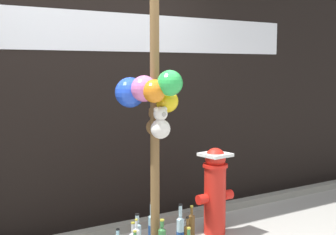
{
  "coord_description": "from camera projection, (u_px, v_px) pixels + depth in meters",
  "views": [
    {
      "loc": [
        -1.8,
        -2.83,
        1.62
      ],
      "look_at": [
        0.23,
        0.44,
        1.2
      ],
      "focal_mm": 49.67,
      "sensor_mm": 36.0,
      "label": 1
    }
  ],
  "objects": [
    {
      "name": "memorial_post",
      "position": [
        152.0,
        69.0,
        3.72
      ],
      "size": [
        0.56,
        0.56,
        2.96
      ],
      "color": "brown",
      "rests_on": "ground_plane"
    },
    {
      "name": "bottle_9",
      "position": [
        151.0,
        229.0,
        4.2
      ],
      "size": [
        0.06,
        0.06,
        0.4
      ],
      "color": "#93CCE0",
      "rests_on": "ground_plane"
    },
    {
      "name": "bottle_4",
      "position": [
        192.0,
        230.0,
        4.16
      ],
      "size": [
        0.06,
        0.06,
        0.39
      ],
      "color": "brown",
      "rests_on": "ground_plane"
    },
    {
      "name": "fire_hydrant",
      "position": [
        215.0,
        189.0,
        4.49
      ],
      "size": [
        0.4,
        0.28,
        0.85
      ],
      "color": "red",
      "rests_on": "ground_plane"
    },
    {
      "name": "bottle_7",
      "position": [
        180.0,
        232.0,
        4.12
      ],
      "size": [
        0.07,
        0.07,
        0.41
      ],
      "color": "#B2DBEA",
      "rests_on": "ground_plane"
    },
    {
      "name": "curb_strip",
      "position": [
        107.0,
        230.0,
        4.5
      ],
      "size": [
        8.0,
        0.12,
        0.08
      ],
      "primitive_type": "cube",
      "color": "gray",
      "rests_on": "ground_plane"
    },
    {
      "name": "building_wall",
      "position": [
        90.0,
        35.0,
        4.59
      ],
      "size": [
        10.0,
        0.21,
        3.87
      ],
      "color": "black",
      "rests_on": "ground_plane"
    }
  ]
}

